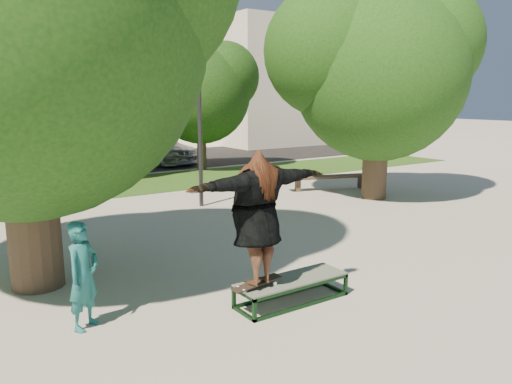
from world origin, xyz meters
TOP-DOWN VIEW (x-y plane):
  - ground at (0.00, 0.00)m, footprint 120.00×120.00m
  - grass_strip at (1.00, 9.50)m, footprint 30.00×4.00m
  - asphalt_strip at (0.00, 16.00)m, footprint 40.00×8.00m
  - tree_left at (-4.29, 1.09)m, footprint 6.96×5.95m
  - tree_right at (5.92, 3.08)m, footprint 6.24×5.33m
  - bg_tree_mid at (-1.08, 12.08)m, footprint 5.76×4.92m
  - bg_tree_right at (4.43, 11.57)m, footprint 5.04×4.31m
  - lamppost at (1.00, 5.00)m, footprint 0.25×0.15m
  - side_building at (18.00, 22.00)m, footprint 15.00×10.00m
  - grind_box at (-1.11, -1.89)m, footprint 1.80×0.60m
  - skater_rig at (-1.76, -1.89)m, footprint 2.43×0.83m
  - bystander at (-3.98, -1.00)m, footprint 0.65×0.62m
  - bench at (5.85, 4.85)m, footprint 3.16×1.37m
  - car_dark at (-0.50, 14.88)m, footprint 2.45×5.17m
  - car_grey at (1.62, 15.34)m, footprint 2.44×4.71m
  - car_silver_b at (3.78, 15.03)m, footprint 2.99×5.43m

SIDE VIEW (x-z plane):
  - ground at x=0.00m, z-range 0.00..0.00m
  - asphalt_strip at x=0.00m, z-range 0.00..0.01m
  - grass_strip at x=1.00m, z-range 0.00..0.02m
  - grind_box at x=-1.11m, z-range 0.00..0.38m
  - bench at x=5.85m, z-range 0.16..0.65m
  - car_grey at x=1.62m, z-range 0.00..1.27m
  - car_silver_b at x=3.78m, z-range 0.00..1.49m
  - bystander at x=-3.98m, z-range 0.00..1.49m
  - car_dark at x=-0.50m, z-range 0.00..1.64m
  - skater_rig at x=-1.76m, z-range 0.41..2.43m
  - lamppost at x=1.00m, z-range 0.10..6.21m
  - bg_tree_right at x=4.43m, z-range 0.77..6.21m
  - side_building at x=18.00m, z-range 0.00..8.00m
  - bg_tree_mid at x=-1.08m, z-range 0.90..7.14m
  - tree_right at x=5.92m, z-range 0.84..7.35m
  - tree_left at x=-4.29m, z-range 0.86..7.98m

